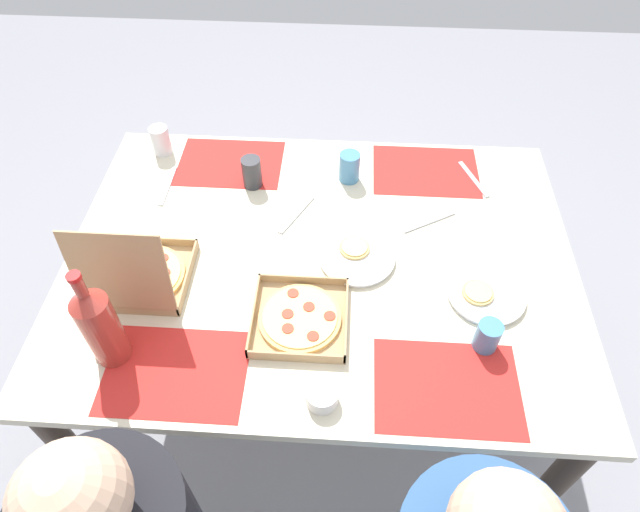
% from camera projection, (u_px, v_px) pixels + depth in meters
% --- Properties ---
extents(ground_plane, '(6.00, 6.00, 0.00)m').
position_uv_depth(ground_plane, '(320.00, 379.00, 2.21)').
color(ground_plane, gray).
extents(dining_table, '(1.51, 1.12, 0.76)m').
position_uv_depth(dining_table, '(320.00, 277.00, 1.71)').
color(dining_table, '#3F3328').
rests_on(dining_table, ground_plane).
extents(placemat_near_left, '(0.36, 0.26, 0.00)m').
position_uv_depth(placemat_near_left, '(426.00, 171.00, 1.89)').
color(placemat_near_left, red).
rests_on(placemat_near_left, dining_table).
extents(placemat_near_right, '(0.36, 0.26, 0.00)m').
position_uv_depth(placemat_near_right, '(230.00, 163.00, 1.92)').
color(placemat_near_right, red).
rests_on(placemat_near_right, dining_table).
extents(placemat_far_left, '(0.36, 0.26, 0.00)m').
position_uv_depth(placemat_far_left, '(447.00, 387.00, 1.35)').
color(placemat_far_left, red).
rests_on(placemat_far_left, dining_table).
extents(placemat_far_right, '(0.36, 0.26, 0.00)m').
position_uv_depth(placemat_far_right, '(175.00, 372.00, 1.38)').
color(placemat_far_right, red).
rests_on(placemat_far_right, dining_table).
extents(pizza_box_corner_right, '(0.26, 0.26, 0.29)m').
position_uv_depth(pizza_box_corner_right, '(140.00, 275.00, 1.53)').
color(pizza_box_corner_right, tan).
rests_on(pizza_box_corner_right, dining_table).
extents(pizza_box_corner_left, '(0.26, 0.26, 0.04)m').
position_uv_depth(pizza_box_corner_left, '(300.00, 318.00, 1.48)').
color(pizza_box_corner_left, tan).
rests_on(pizza_box_corner_left, dining_table).
extents(plate_near_left, '(0.23, 0.23, 0.03)m').
position_uv_depth(plate_near_left, '(357.00, 256.00, 1.62)').
color(plate_near_left, white).
rests_on(plate_near_left, dining_table).
extents(plate_far_left, '(0.22, 0.22, 0.03)m').
position_uv_depth(plate_far_left, '(485.00, 294.00, 1.53)').
color(plate_far_left, white).
rests_on(plate_far_left, dining_table).
extents(soda_bottle, '(0.09, 0.09, 0.32)m').
position_uv_depth(soda_bottle, '(100.00, 325.00, 1.32)').
color(soda_bottle, '#B2382D').
rests_on(soda_bottle, dining_table).
extents(cup_clear_left, '(0.06, 0.06, 0.09)m').
position_uv_depth(cup_clear_left, '(487.00, 336.00, 1.40)').
color(cup_clear_left, teal).
rests_on(cup_clear_left, dining_table).
extents(cup_dark, '(0.07, 0.07, 0.10)m').
position_uv_depth(cup_dark, '(349.00, 167.00, 1.83)').
color(cup_dark, teal).
rests_on(cup_dark, dining_table).
extents(cup_red, '(0.06, 0.06, 0.11)m').
position_uv_depth(cup_red, '(252.00, 172.00, 1.80)').
color(cup_red, '#333338').
rests_on(cup_red, dining_table).
extents(cup_clear_right, '(0.06, 0.06, 0.10)m').
position_uv_depth(cup_clear_right, '(161.00, 140.00, 1.92)').
color(cup_clear_right, silver).
rests_on(cup_clear_right, dining_table).
extents(condiment_bowl, '(0.08, 0.08, 0.04)m').
position_uv_depth(condiment_bowl, '(322.00, 396.00, 1.31)').
color(condiment_bowl, white).
rests_on(condiment_bowl, dining_table).
extents(fork_by_far_left, '(0.10, 0.18, 0.00)m').
position_uv_depth(fork_by_far_left, '(297.00, 215.00, 1.75)').
color(fork_by_far_left, '#B7B7BC').
rests_on(fork_by_far_left, dining_table).
extents(fork_by_far_right, '(0.09, 0.18, 0.00)m').
position_uv_depth(fork_by_far_right, '(473.00, 179.00, 1.86)').
color(fork_by_far_right, '#B7B7BC').
rests_on(fork_by_far_right, dining_table).
extents(fork_by_near_right, '(0.17, 0.11, 0.00)m').
position_uv_depth(fork_by_near_right, '(429.00, 222.00, 1.73)').
color(fork_by_near_right, '#B7B7BC').
rests_on(fork_by_near_right, dining_table).
extents(fork_by_near_left, '(0.02, 0.19, 0.00)m').
position_uv_depth(fork_by_near_left, '(168.00, 186.00, 1.84)').
color(fork_by_near_left, '#B7B7BC').
rests_on(fork_by_near_left, dining_table).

